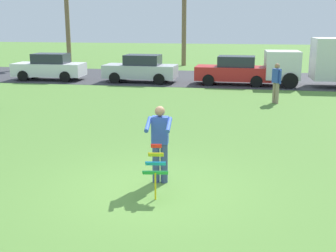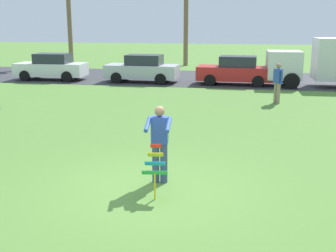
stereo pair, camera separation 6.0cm
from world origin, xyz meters
name	(u,v)px [view 1 (the left image)]	position (x,y,z in m)	size (l,w,h in m)	color
ground_plane	(153,188)	(0.00, 0.00, 0.00)	(120.00, 120.00, 0.00)	#568438
road_strip	(214,78)	(0.00, 18.33, 0.01)	(120.00, 8.00, 0.01)	#38383D
person_kite_flyer	(160,141)	(0.09, 0.37, 0.95)	(0.57, 0.68, 1.73)	#384772
kite_held	(156,165)	(0.16, -0.41, 0.68)	(0.53, 0.68, 1.04)	red
parked_car_white	(50,67)	(-9.78, 15.93, 0.77)	(4.26, 1.96, 1.60)	white
parked_car_silver	(141,69)	(-4.11, 15.93, 0.77)	(4.25, 1.92, 1.60)	silver
parked_car_red	(234,71)	(1.26, 15.93, 0.77)	(4.26, 1.94, 1.60)	red
person_walker_near	(276,82)	(3.22, 10.56, 0.93)	(0.39, 0.48, 1.73)	gray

